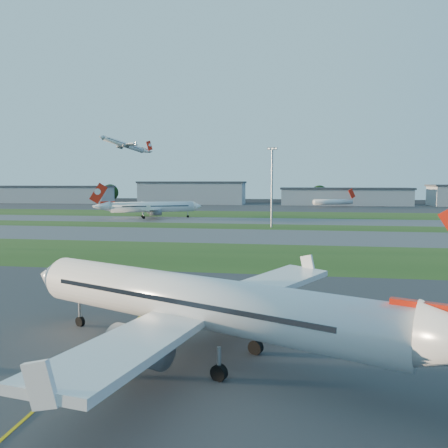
% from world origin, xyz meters
% --- Properties ---
extents(ground, '(700.00, 700.00, 0.00)m').
position_xyz_m(ground, '(0.00, 0.00, 0.00)').
color(ground, black).
rests_on(ground, ground).
extents(apron_near, '(300.00, 70.00, 0.01)m').
position_xyz_m(apron_near, '(0.00, 0.00, 0.01)').
color(apron_near, '#333335').
rests_on(apron_near, ground).
extents(grass_strip_a, '(300.00, 34.00, 0.01)m').
position_xyz_m(grass_strip_a, '(0.00, 52.00, 0.01)').
color(grass_strip_a, '#254416').
rests_on(grass_strip_a, ground).
extents(taxiway_a, '(300.00, 32.00, 0.01)m').
position_xyz_m(taxiway_a, '(0.00, 85.00, 0.01)').
color(taxiway_a, '#515154').
rests_on(taxiway_a, ground).
extents(grass_strip_b, '(300.00, 18.00, 0.01)m').
position_xyz_m(grass_strip_b, '(0.00, 110.00, 0.01)').
color(grass_strip_b, '#254416').
rests_on(grass_strip_b, ground).
extents(taxiway_b, '(300.00, 26.00, 0.01)m').
position_xyz_m(taxiway_b, '(0.00, 132.00, 0.01)').
color(taxiway_b, '#515154').
rests_on(taxiway_b, ground).
extents(grass_strip_c, '(300.00, 40.00, 0.01)m').
position_xyz_m(grass_strip_c, '(0.00, 165.00, 0.01)').
color(grass_strip_c, '#254416').
rests_on(grass_strip_c, ground).
extents(apron_far, '(400.00, 80.00, 0.01)m').
position_xyz_m(apron_far, '(0.00, 225.00, 0.01)').
color(apron_far, '#333335').
rests_on(apron_far, ground).
extents(yellow_line, '(0.25, 60.00, 0.02)m').
position_xyz_m(yellow_line, '(5.00, 0.00, 0.00)').
color(yellow_line, gold).
rests_on(yellow_line, ground).
extents(airliner_parked, '(39.78, 33.81, 13.18)m').
position_xyz_m(airliner_parked, '(13.93, 1.24, 4.63)').
color(airliner_parked, silver).
rests_on(airliner_parked, ground).
extents(airliner_taxiing, '(39.02, 33.16, 12.93)m').
position_xyz_m(airliner_taxiing, '(-34.98, 137.30, 4.54)').
color(airliner_taxiing, silver).
rests_on(airliner_taxiing, ground).
extents(airliner_departing, '(24.57, 22.94, 9.95)m').
position_xyz_m(airliner_departing, '(-79.77, 222.69, 37.45)').
color(airliner_departing, silver).
extents(mini_jet_near, '(25.63, 15.82, 9.48)m').
position_xyz_m(mini_jet_near, '(45.64, 227.64, 3.28)').
color(mini_jet_near, silver).
rests_on(mini_jet_near, ground).
extents(light_mast_centre, '(3.20, 0.70, 25.80)m').
position_xyz_m(light_mast_centre, '(15.00, 108.00, 14.81)').
color(light_mast_centre, gray).
rests_on(light_mast_centre, ground).
extents(hangar_far_west, '(91.80, 23.00, 12.20)m').
position_xyz_m(hangar_far_west, '(-150.00, 255.00, 6.14)').
color(hangar_far_west, '#9A9DA1').
rests_on(hangar_far_west, ground).
extents(hangar_west, '(71.40, 23.00, 15.20)m').
position_xyz_m(hangar_west, '(-45.00, 255.00, 7.64)').
color(hangar_west, '#9A9DA1').
rests_on(hangar_west, ground).
extents(hangar_east, '(81.60, 23.00, 11.20)m').
position_xyz_m(hangar_east, '(55.00, 255.00, 5.64)').
color(hangar_east, '#9A9DA1').
rests_on(hangar_east, ground).
extents(tree_far_west, '(11.00, 11.00, 12.00)m').
position_xyz_m(tree_far_west, '(-190.00, 268.00, 6.49)').
color(tree_far_west, black).
rests_on(tree_far_west, ground).
extents(tree_west, '(12.10, 12.10, 13.20)m').
position_xyz_m(tree_west, '(-110.00, 270.00, 7.14)').
color(tree_west, black).
rests_on(tree_west, ground).
extents(tree_mid_west, '(9.90, 9.90, 10.80)m').
position_xyz_m(tree_mid_west, '(-20.00, 266.00, 5.84)').
color(tree_mid_west, black).
rests_on(tree_mid_west, ground).
extents(tree_mid_east, '(11.55, 11.55, 12.60)m').
position_xyz_m(tree_mid_east, '(40.00, 269.00, 6.81)').
color(tree_mid_east, black).
rests_on(tree_mid_east, ground).
extents(tree_east, '(10.45, 10.45, 11.40)m').
position_xyz_m(tree_east, '(115.00, 267.00, 6.16)').
color(tree_east, black).
rests_on(tree_east, ground).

